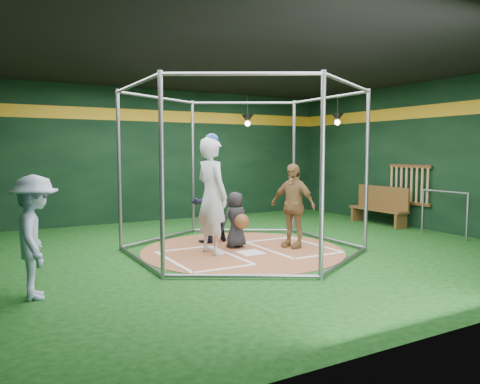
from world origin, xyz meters
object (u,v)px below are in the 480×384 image
umpire (209,203)px  dugout_bench (380,205)px  batter_figure (212,195)px  visitor_leopard (293,205)px

umpire → dugout_bench: umpire is taller
batter_figure → umpire: batter_figure is taller
dugout_bench → umpire: bearing=-179.9°
visitor_leopard → umpire: visitor_leopard is taller
batter_figure → visitor_leopard: batter_figure is taller
visitor_leopard → dugout_bench: visitor_leopard is taller
umpire → visitor_leopard: bearing=127.4°
visitor_leopard → umpire: bearing=-160.3°
batter_figure → dugout_bench: batter_figure is taller
batter_figure → visitor_leopard: size_ratio=1.34×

